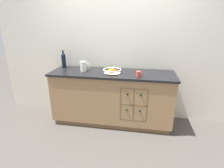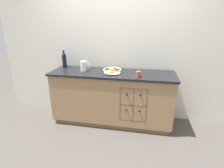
{
  "view_description": "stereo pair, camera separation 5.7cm",
  "coord_description": "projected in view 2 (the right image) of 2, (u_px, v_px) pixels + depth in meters",
  "views": [
    {
      "loc": [
        0.47,
        -2.73,
        1.73
      ],
      "look_at": [
        0.0,
        0.0,
        0.72
      ],
      "focal_mm": 28.0,
      "sensor_mm": 36.0,
      "label": 1
    },
    {
      "loc": [
        0.53,
        -2.72,
        1.73
      ],
      "look_at": [
        0.0,
        0.0,
        0.72
      ],
      "focal_mm": 28.0,
      "sensor_mm": 36.0,
      "label": 2
    }
  ],
  "objects": [
    {
      "name": "back_wall",
      "position": [
        116.0,
        48.0,
        3.09
      ],
      "size": [
        4.42,
        0.06,
        2.55
      ],
      "primitive_type": "cube",
      "color": "silver",
      "rests_on": "ground_plane"
    },
    {
      "name": "ground_plane",
      "position": [
        112.0,
        121.0,
        3.2
      ],
      "size": [
        14.0,
        14.0,
        0.0
      ],
      "primitive_type": "plane",
      "color": "#4C4742"
    },
    {
      "name": "kitchen_island",
      "position": [
        112.0,
        98.0,
        3.03
      ],
      "size": [
        2.06,
        0.62,
        0.93
      ],
      "color": "brown",
      "rests_on": "ground_plane"
    },
    {
      "name": "standing_wine_bottle",
      "position": [
        64.0,
        60.0,
        3.14
      ],
      "size": [
        0.08,
        0.08,
        0.31
      ],
      "color": "black",
      "rests_on": "kitchen_island"
    },
    {
      "name": "ceramic_mug",
      "position": [
        138.0,
        74.0,
        2.64
      ],
      "size": [
        0.11,
        0.07,
        0.09
      ],
      "color": "#B7473D",
      "rests_on": "kitchen_island"
    },
    {
      "name": "white_pitcher",
      "position": [
        84.0,
        66.0,
        2.93
      ],
      "size": [
        0.17,
        0.11,
        0.17
      ],
      "color": "silver",
      "rests_on": "kitchen_island"
    },
    {
      "name": "fruit_bowl",
      "position": [
        112.0,
        71.0,
        2.82
      ],
      "size": [
        0.3,
        0.3,
        0.09
      ],
      "color": "silver",
      "rests_on": "kitchen_island"
    }
  ]
}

